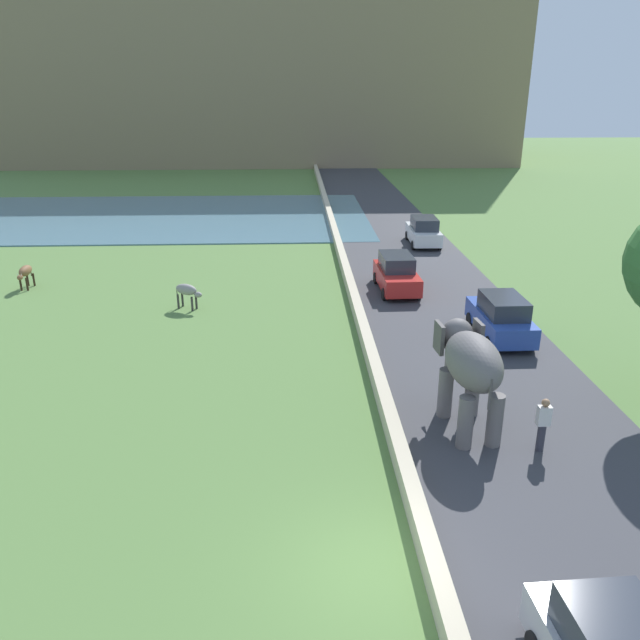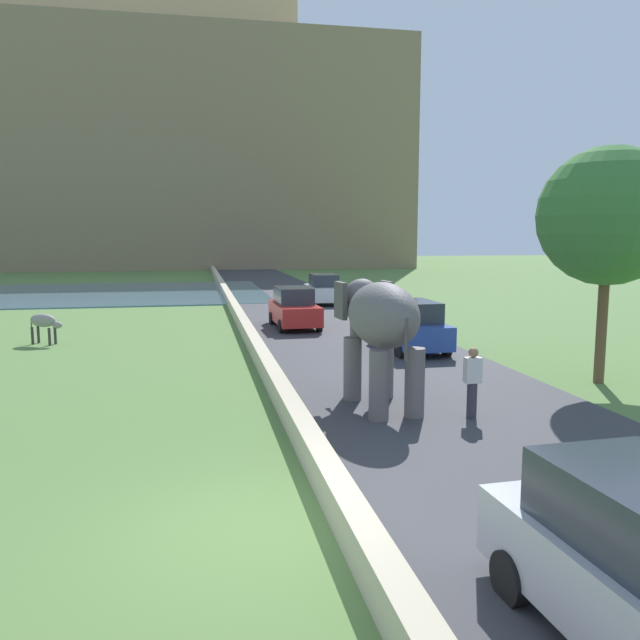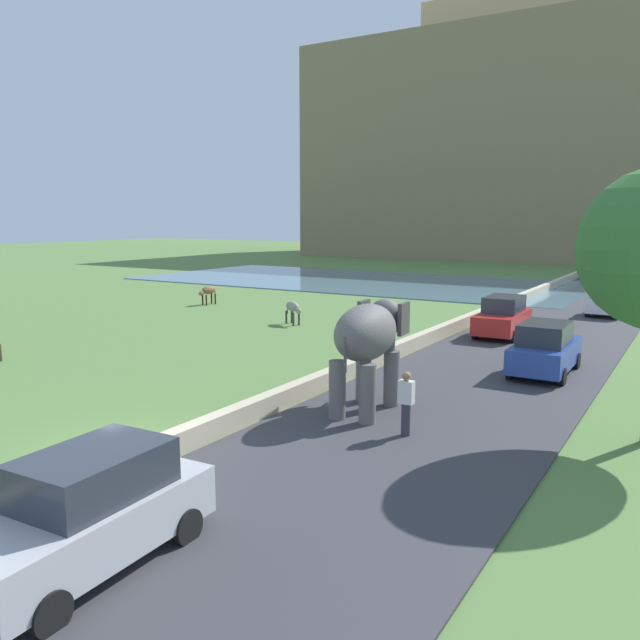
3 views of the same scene
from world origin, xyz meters
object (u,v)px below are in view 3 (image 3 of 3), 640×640
object	(u,v)px
cow_grey	(293,308)
cow_brown	(208,291)
car_white	(609,299)
car_red	(503,317)
elephant	(369,338)
person_beside_elephant	(406,403)
car_silver	(88,512)
car_blue	(545,349)

from	to	relation	value
cow_grey	cow_brown	world-z (taller)	same
car_white	car_red	xyz separation A→B (m)	(-3.15, -9.12, 0.00)
elephant	person_beside_elephant	size ratio (longest dim) A/B	2.16
elephant	car_silver	bearing A→B (deg)	-89.90
elephant	person_beside_elephant	bearing A→B (deg)	-38.97
car_silver	cow_brown	distance (m)	29.58
elephant	car_red	world-z (taller)	elephant
cow_brown	elephant	bearing A→B (deg)	-37.95
car_silver	cow_brown	size ratio (longest dim) A/B	2.91
car_silver	cow_brown	world-z (taller)	car_silver
person_beside_elephant	cow_grey	world-z (taller)	person_beside_elephant
cow_grey	car_white	bearing A→B (deg)	41.06
car_silver	car_red	bearing A→B (deg)	90.00
cow_brown	person_beside_elephant	bearing A→B (deg)	-38.04
car_silver	person_beside_elephant	bearing A→B (deg)	77.66
car_red	car_blue	distance (m)	6.95
person_beside_elephant	car_white	bearing A→B (deg)	86.47
elephant	cow_grey	world-z (taller)	elephant
car_blue	car_silver	world-z (taller)	same
car_silver	car_blue	bearing A→B (deg)	78.80
car_blue	person_beside_elephant	bearing A→B (deg)	-100.10
person_beside_elephant	cow_brown	bearing A→B (deg)	141.96
elephant	person_beside_elephant	xyz separation A→B (m)	(1.72, -1.39, -1.16)
car_red	car_blue	xyz separation A→B (m)	(3.15, -6.20, 0.00)
person_beside_elephant	cow_brown	distance (m)	25.24
car_blue	cow_grey	bearing A→B (deg)	162.43
cow_brown	cow_grey	bearing A→B (deg)	-21.59
person_beside_elephant	car_silver	bearing A→B (deg)	-102.34
elephant	cow_grey	xyz separation A→B (m)	(-9.73, 10.83, -1.20)
person_beside_elephant	car_white	size ratio (longest dim) A/B	0.40
person_beside_elephant	car_red	bearing A→B (deg)	96.78
car_silver	elephant	bearing A→B (deg)	90.10
cow_grey	car_red	bearing A→B (deg)	12.22
car_red	car_blue	world-z (taller)	same
car_white	elephant	bearing A→B (deg)	-98.17
elephant	car_silver	distance (m)	9.25
elephant	car_blue	xyz separation A→B (m)	(3.17, 6.74, -1.14)
person_beside_elephant	cow_grey	distance (m)	16.74
cow_grey	person_beside_elephant	bearing A→B (deg)	-46.86
car_red	car_white	bearing A→B (deg)	70.95
car_blue	cow_grey	size ratio (longest dim) A/B	2.92
person_beside_elephant	car_blue	xyz separation A→B (m)	(1.45, 8.13, 0.03)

